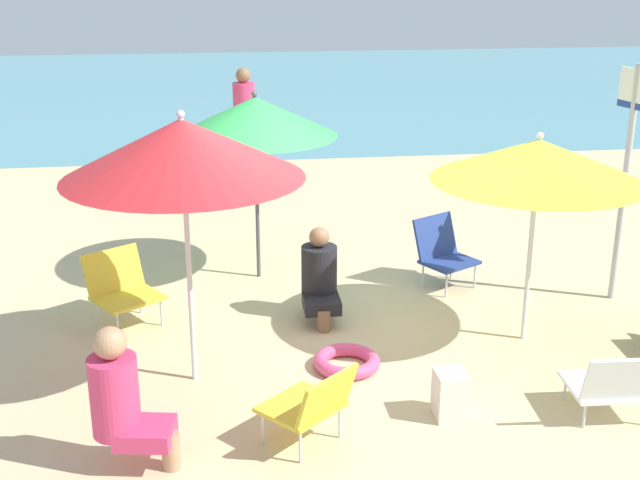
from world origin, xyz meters
name	(u,v)px	position (x,y,z in m)	size (l,w,h in m)	color
ground_plane	(358,333)	(0.00, 0.00, 0.00)	(40.00, 40.00, 0.00)	#CCB789
sea_water	(258,87)	(0.00, 14.66, 0.00)	(40.00, 16.00, 0.01)	#5693A3
umbrella_yellow	(538,160)	(1.42, -0.29, 1.60)	(1.75, 1.75, 1.83)	silver
umbrella_green	(255,117)	(-0.79, 1.50, 1.68)	(1.63, 1.63, 1.94)	#4C4C51
umbrella_red	(182,149)	(-1.43, -0.65, 1.86)	(1.79, 1.79, 2.14)	silver
beach_chair_a	(312,403)	(-0.63, -1.72, 0.33)	(0.72, 0.72, 0.60)	gold
beach_chair_b	(614,384)	(1.54, -1.68, 0.30)	(0.59, 0.60, 0.60)	white
beach_chair_c	(442,250)	(1.04, 1.03, 0.38)	(0.69, 0.69, 0.70)	navy
beach_chair_d	(121,286)	(-2.08, 0.52, 0.35)	(0.77, 0.77, 0.66)	gold
person_a	(245,129)	(-0.75, 4.98, 0.87)	(0.31, 0.31, 1.72)	#DB3866
person_b	(320,276)	(-0.29, 0.38, 0.41)	(0.33, 0.56, 0.86)	black
person_c	(122,399)	(-1.86, -1.81, 0.51)	(0.55, 0.37, 1.00)	#DB3866
warning_sign	(628,153)	(2.60, 0.47, 1.45)	(0.12, 0.44, 2.27)	#ADADB2
swim_ring	(347,361)	(-0.20, -0.63, 0.06)	(0.54, 0.54, 0.11)	#E54C7F
beach_bag	(450,395)	(0.41, -1.48, 0.18)	(0.24, 0.23, 0.36)	silver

